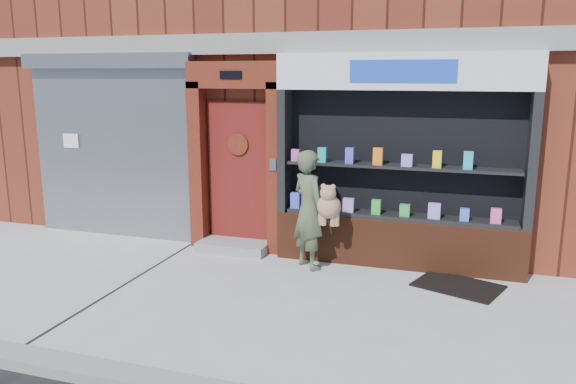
% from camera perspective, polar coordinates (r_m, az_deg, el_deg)
% --- Properties ---
extents(ground, '(80.00, 80.00, 0.00)m').
position_cam_1_polar(ground, '(7.12, -5.35, -10.56)').
color(ground, '#9E9E99').
rests_on(ground, ground).
extents(curb, '(60.00, 0.30, 0.12)m').
position_cam_1_polar(curb, '(5.39, -14.82, -18.04)').
color(curb, gray).
rests_on(curb, ground).
extents(building, '(12.00, 8.16, 8.00)m').
position_cam_1_polar(building, '(12.38, 5.77, 17.83)').
color(building, '#5F2315').
rests_on(building, ground).
extents(shutter_bay, '(3.10, 0.30, 3.04)m').
position_cam_1_polar(shutter_bay, '(9.80, -17.40, 5.55)').
color(shutter_bay, gray).
rests_on(shutter_bay, ground).
extents(red_door_bay, '(1.52, 0.58, 2.90)m').
position_cam_1_polar(red_door_bay, '(8.68, -5.27, 3.54)').
color(red_door_bay, '#49160C').
rests_on(red_door_bay, ground).
extents(pharmacy_bay, '(3.50, 0.41, 3.00)m').
position_cam_1_polar(pharmacy_bay, '(8.01, 11.28, 2.03)').
color(pharmacy_bay, '#592715').
rests_on(pharmacy_bay, ground).
extents(woman, '(0.85, 0.70, 1.69)m').
position_cam_1_polar(woman, '(7.86, 2.35, -1.75)').
color(woman, '#4A5638').
rests_on(woman, ground).
extents(doormat, '(1.23, 1.05, 0.03)m').
position_cam_1_polar(doormat, '(7.73, 16.89, -9.10)').
color(doormat, black).
rests_on(doormat, ground).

